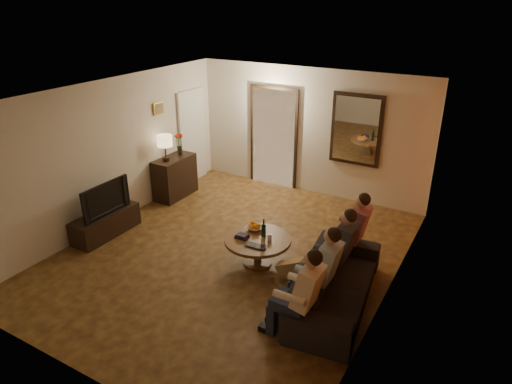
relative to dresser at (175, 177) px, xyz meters
The scene contains 33 objects.
floor 2.67m from the dresser, 31.35° to the right, with size 5.00×6.00×0.01m, color #3A200F.
ceiling 3.42m from the dresser, 31.35° to the right, with size 5.00×6.00×0.01m, color white.
back_wall 2.91m from the dresser, 35.91° to the left, with size 5.00×0.02×2.60m, color beige.
front_wall 4.99m from the dresser, 62.76° to the right, with size 5.00×0.02×2.60m, color beige.
left_wall 1.65m from the dresser, 100.34° to the right, with size 0.02×6.00×2.60m, color beige.
right_wall 5.02m from the dresser, 16.10° to the right, with size 0.02×6.00×2.60m, color beige.
orange_accent 5.01m from the dresser, 16.13° to the right, with size 0.01×6.00×2.60m, color orange.
kitchen_doorway 2.26m from the dresser, 47.98° to the left, with size 1.00×0.06×2.10m, color #FFE0A5.
door_trim 2.25m from the dresser, 47.81° to the left, with size 1.12×0.04×2.22m, color black.
fridge_glimpse 2.39m from the dresser, 43.52° to the left, with size 0.45×0.03×1.70m, color silver.
mirror_frame 3.77m from the dresser, 26.06° to the left, with size 1.00×0.05×1.40m, color black.
mirror_glass 3.76m from the dresser, 25.63° to the left, with size 0.86×0.02×1.26m, color white.
white_door 1.12m from the dresser, 102.73° to the left, with size 0.06×0.85×2.04m, color white.
framed_art 1.45m from the dresser, 162.21° to the right, with size 0.03×0.28×0.24m, color #B28C33.
art_canvas 1.44m from the dresser, 161.00° to the right, with size 0.01×0.22×0.18m, color brown.
dresser is the anchor object (origin of this frame).
table_lamp 0.73m from the dresser, 90.00° to the right, with size 0.30×0.30×0.54m, color beige, non-canonical shape.
flower_vase 0.68m from the dresser, 90.00° to the left, with size 0.14×0.14×0.44m, color #AD2512, non-canonical shape.
tv_stand 1.93m from the dresser, 90.00° to the right, with size 0.45×1.25×0.42m, color black.
tv 1.94m from the dresser, 90.00° to the right, with size 0.13×1.00×0.58m, color black.
sofa 4.53m from the dresser, 22.59° to the right, with size 0.86×2.20×0.64m, color black.
person_a 4.87m from the dresser, 32.88° to the right, with size 0.60×0.40×1.20m, color tan, non-canonical shape.
person_b 4.57m from the dresser, 26.55° to the right, with size 0.60×0.40×1.20m, color tan, non-canonical shape.
person_c 4.34m from the dresser, 19.43° to the right, with size 0.60×0.40×1.20m, color tan, non-canonical shape.
person_d 4.18m from the dresser, 11.63° to the right, with size 0.60×0.40×1.20m, color tan, non-canonical shape.
dog 3.89m from the dresser, 25.46° to the right, with size 0.56×0.24×0.56m, color olive, non-canonical shape.
coffee_table 3.12m from the dresser, 27.02° to the right, with size 1.04×1.04×0.45m, color brown.
bowl 2.86m from the dresser, 24.73° to the right, with size 0.26×0.26×0.06m, color white.
oranges 2.86m from the dresser, 24.73° to the right, with size 0.20×0.20×0.08m, color orange, non-canonical shape.
wine_bottle 3.12m from the dresser, 24.96° to the right, with size 0.07×0.07×0.31m, color black, non-canonical shape.
wine_glass 3.26m from the dresser, 24.80° to the right, with size 0.06×0.06×0.10m, color silver.
book_stack 2.97m from the dresser, 30.66° to the right, with size 0.20×0.15×0.07m, color black, non-canonical shape.
laptop 3.34m from the dresser, 30.52° to the right, with size 0.33×0.21×0.03m, color black.
Camera 1 is at (3.56, -5.38, 3.93)m, focal length 32.00 mm.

